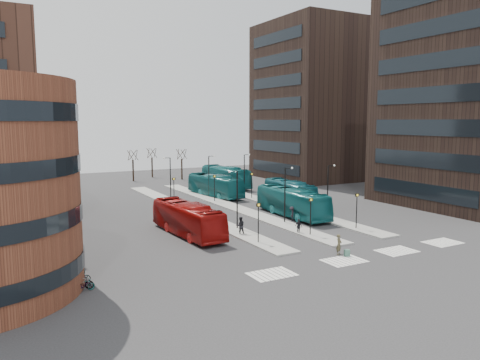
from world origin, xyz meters
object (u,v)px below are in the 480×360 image
teal_bus_a (292,202)px  commuter_c (292,214)px  commuter_b (299,226)px  traveller (339,245)px  bicycle_far (79,277)px  suitcase (347,253)px  teal_bus_c (290,192)px  red_bus (188,219)px  commuter_a (240,226)px  teal_bus_d (226,177)px  bicycle_mid (82,283)px  bicycle_near (84,286)px  teal_bus_b (215,185)px

teal_bus_a → commuter_c: teal_bus_a is taller
teal_bus_a → commuter_b: teal_bus_a is taller
traveller → bicycle_far: size_ratio=1.10×
suitcase → teal_bus_c: teal_bus_c is taller
red_bus → commuter_a: (4.63, -2.54, -0.71)m
red_bus → teal_bus_d: bearing=53.3°
traveller → commuter_b: (1.35, 7.70, -0.12)m
commuter_b → bicycle_mid: commuter_b is taller
traveller → bicycle_near: 20.82m
commuter_a → commuter_c: (8.28, 2.89, -0.08)m
bicycle_near → bicycle_far: bearing=-14.7°
teal_bus_a → teal_bus_b: 17.82m
teal_bus_b → commuter_c: size_ratio=7.04×
traveller → commuter_b: bearing=51.9°
bicycle_near → bicycle_far: (0.00, 1.88, 0.01)m
traveller → teal_bus_d: bearing=48.2°
commuter_c → bicycle_near: commuter_c is taller
red_bus → bicycle_mid: 16.20m
teal_bus_b → bicycle_near: teal_bus_b is taller
bicycle_near → teal_bus_a: bearing=-77.1°
teal_bus_d → commuter_a: teal_bus_d is taller
bicycle_far → red_bus: bearing=-47.7°
traveller → bicycle_near: (-20.77, 1.39, -0.48)m
red_bus → bicycle_near: size_ratio=7.55×
teal_bus_c → teal_bus_d: 18.04m
red_bus → teal_bus_d: 34.00m
bicycle_near → bicycle_mid: 0.53m
bicycle_far → teal_bus_a: bearing=-61.3°
commuter_a → bicycle_mid: (-16.71, -8.18, -0.45)m
commuter_c → bicycle_far: bearing=-24.4°
bicycle_far → teal_bus_b: bearing=-35.5°
teal_bus_c → bicycle_near: (-31.61, -21.66, -1.15)m
teal_bus_d → commuter_a: size_ratio=6.97×
commuter_a → bicycle_near: size_ratio=1.19×
suitcase → teal_bus_d: (9.65, 41.73, 1.51)m
teal_bus_d → traveller: bearing=-105.2°
commuter_c → bicycle_far: commuter_c is taller
teal_bus_b → commuter_b: 25.46m
bicycle_near → commuter_b: bearing=-88.8°
bicycle_far → bicycle_mid: bearing=-175.5°
bicycle_far → bicycle_near: bearing=-175.5°
commuter_b → commuter_c: bearing=-39.7°
commuter_a → bicycle_far: commuter_a is taller
suitcase → bicycle_mid: bearing=-163.9°
commuter_a → bicycle_far: size_ratio=1.15×
teal_bus_c → commuter_c: teal_bus_c is taller
red_bus → teal_bus_b: teal_bus_b is taller
traveller → bicycle_far: bearing=142.9°
commuter_c → bicycle_near: (-24.99, -11.60, -0.43)m
suitcase → teal_bus_d: size_ratio=0.04×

